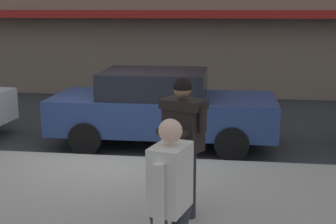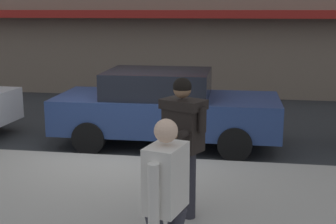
% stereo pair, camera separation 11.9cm
% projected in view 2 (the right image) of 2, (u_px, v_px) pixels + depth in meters
% --- Properties ---
extents(ground_plane, '(80.00, 80.00, 0.00)m').
position_uv_depth(ground_plane, '(121.00, 159.00, 8.77)').
color(ground_plane, '#2B2D30').
extents(curb_paint_line, '(28.00, 0.12, 0.01)m').
position_uv_depth(curb_paint_line, '(174.00, 161.00, 8.66)').
color(curb_paint_line, silver).
rests_on(curb_paint_line, ground).
extents(parked_sedan_mid, '(4.52, 1.96, 1.54)m').
position_uv_depth(parked_sedan_mid, '(165.00, 107.00, 9.55)').
color(parked_sedan_mid, navy).
rests_on(parked_sedan_mid, ground).
extents(man_texting_on_phone, '(0.63, 0.65, 1.81)m').
position_uv_depth(man_texting_on_phone, '(183.00, 133.00, 5.81)').
color(man_texting_on_phone, '#23232B').
rests_on(man_texting_on_phone, sidewalk).
extents(pedestrian_in_light_coat, '(0.40, 0.58, 1.70)m').
position_uv_depth(pedestrian_in_light_coat, '(166.00, 199.00, 4.15)').
color(pedestrian_in_light_coat, '#33333D').
rests_on(pedestrian_in_light_coat, sidewalk).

